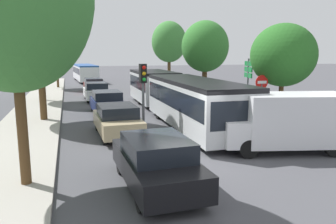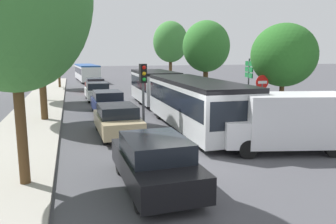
{
  "view_description": "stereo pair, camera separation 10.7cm",
  "coord_description": "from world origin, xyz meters",
  "px_view_note": "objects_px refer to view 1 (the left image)",
  "views": [
    {
      "loc": [
        -4.16,
        -10.33,
        3.84
      ],
      "look_at": [
        0.2,
        3.98,
        1.2
      ],
      "focal_mm": 35.0,
      "sensor_mm": 36.0,
      "label": 1
    },
    {
      "loc": [
        -4.06,
        -10.36,
        3.84
      ],
      "look_at": [
        0.2,
        3.98,
        1.2
      ],
      "focal_mm": 35.0,
      "sensor_mm": 36.0,
      "label": 2
    }
  ],
  "objects_px": {
    "white_van": "(289,121)",
    "tree_left_far": "(39,35)",
    "traffic_light": "(143,83)",
    "queued_car_navy": "(107,102)",
    "queued_car_tan": "(117,120)",
    "no_entry_sign": "(261,94)",
    "articulated_bus": "(173,93)",
    "tree_right_near": "(283,55)",
    "queued_car_white": "(96,91)",
    "direction_sign_post": "(248,76)",
    "queued_car_black": "(156,162)",
    "tree_right_far": "(170,43)",
    "city_bus_rear": "(85,72)",
    "tree_right_mid": "(205,47)",
    "tree_left_distant": "(56,48)",
    "queued_car_red": "(94,85)",
    "tree_left_mid": "(37,21)"
  },
  "relations": [
    {
      "from": "queued_car_black",
      "to": "queued_car_tan",
      "type": "height_order",
      "value": "queued_car_black"
    },
    {
      "from": "traffic_light",
      "to": "tree_right_far",
      "type": "distance_m",
      "value": 22.22
    },
    {
      "from": "queued_car_navy",
      "to": "tree_left_mid",
      "type": "relative_size",
      "value": 0.49
    },
    {
      "from": "white_van",
      "to": "queued_car_navy",
      "type": "bearing_deg",
      "value": -46.54
    },
    {
      "from": "queued_car_black",
      "to": "no_entry_sign",
      "type": "xyz_separation_m",
      "value": [
        6.93,
        5.47,
        1.11
      ]
    },
    {
      "from": "articulated_bus",
      "to": "queued_car_tan",
      "type": "relative_size",
      "value": 4.0
    },
    {
      "from": "queued_car_navy",
      "to": "direction_sign_post",
      "type": "relative_size",
      "value": 1.22
    },
    {
      "from": "white_van",
      "to": "tree_left_far",
      "type": "distance_m",
      "value": 20.91
    },
    {
      "from": "white_van",
      "to": "tree_right_near",
      "type": "height_order",
      "value": "tree_right_near"
    },
    {
      "from": "queued_car_white",
      "to": "traffic_light",
      "type": "distance_m",
      "value": 12.92
    },
    {
      "from": "city_bus_rear",
      "to": "tree_left_distant",
      "type": "height_order",
      "value": "tree_left_distant"
    },
    {
      "from": "queued_car_white",
      "to": "direction_sign_post",
      "type": "height_order",
      "value": "direction_sign_post"
    },
    {
      "from": "queued_car_tan",
      "to": "tree_right_far",
      "type": "relative_size",
      "value": 0.58
    },
    {
      "from": "traffic_light",
      "to": "queued_car_navy",
      "type": "bearing_deg",
      "value": -179.15
    },
    {
      "from": "white_van",
      "to": "tree_left_far",
      "type": "xyz_separation_m",
      "value": [
        -10.35,
        17.71,
        4.08
      ]
    },
    {
      "from": "queued_car_tan",
      "to": "tree_right_mid",
      "type": "bearing_deg",
      "value": -44.1
    },
    {
      "from": "articulated_bus",
      "to": "tree_left_distant",
      "type": "height_order",
      "value": "tree_left_distant"
    },
    {
      "from": "queued_car_red",
      "to": "city_bus_rear",
      "type": "bearing_deg",
      "value": -1.02
    },
    {
      "from": "articulated_bus",
      "to": "queued_car_black",
      "type": "relative_size",
      "value": 3.94
    },
    {
      "from": "tree_left_distant",
      "to": "tree_right_mid",
      "type": "xyz_separation_m",
      "value": [
        11.65,
        -14.95,
        -0.13
      ]
    },
    {
      "from": "no_entry_sign",
      "to": "tree_left_far",
      "type": "bearing_deg",
      "value": -141.55
    },
    {
      "from": "no_entry_sign",
      "to": "direction_sign_post",
      "type": "distance_m",
      "value": 3.18
    },
    {
      "from": "articulated_bus",
      "to": "tree_right_near",
      "type": "xyz_separation_m",
      "value": [
        4.38,
        -4.79,
        2.31
      ]
    },
    {
      "from": "tree_right_far",
      "to": "tree_left_far",
      "type": "bearing_deg",
      "value": -150.64
    },
    {
      "from": "queued_car_navy",
      "to": "queued_car_red",
      "type": "height_order",
      "value": "queued_car_navy"
    },
    {
      "from": "tree_right_near",
      "to": "tree_right_far",
      "type": "xyz_separation_m",
      "value": [
        0.54,
        21.33,
        1.3
      ]
    },
    {
      "from": "city_bus_rear",
      "to": "tree_right_mid",
      "type": "distance_m",
      "value": 25.88
    },
    {
      "from": "tree_left_distant",
      "to": "queued_car_navy",
      "type": "bearing_deg",
      "value": -79.05
    },
    {
      "from": "queued_car_black",
      "to": "direction_sign_post",
      "type": "distance_m",
      "value": 11.68
    },
    {
      "from": "tree_right_far",
      "to": "white_van",
      "type": "bearing_deg",
      "value": -96.45
    },
    {
      "from": "queued_car_tan",
      "to": "queued_car_white",
      "type": "bearing_deg",
      "value": -1.7
    },
    {
      "from": "tree_right_mid",
      "to": "tree_right_far",
      "type": "height_order",
      "value": "tree_right_far"
    },
    {
      "from": "tree_left_mid",
      "to": "tree_left_far",
      "type": "height_order",
      "value": "tree_left_mid"
    },
    {
      "from": "tree_left_mid",
      "to": "tree_right_near",
      "type": "distance_m",
      "value": 13.34
    },
    {
      "from": "queued_car_tan",
      "to": "tree_left_far",
      "type": "height_order",
      "value": "tree_left_far"
    },
    {
      "from": "queued_car_black",
      "to": "queued_car_tan",
      "type": "relative_size",
      "value": 1.02
    },
    {
      "from": "queued_car_white",
      "to": "white_van",
      "type": "bearing_deg",
      "value": -161.8
    },
    {
      "from": "queued_car_tan",
      "to": "direction_sign_post",
      "type": "distance_m",
      "value": 8.5
    },
    {
      "from": "queued_car_red",
      "to": "no_entry_sign",
      "type": "height_order",
      "value": "no_entry_sign"
    },
    {
      "from": "queued_car_black",
      "to": "queued_car_white",
      "type": "xyz_separation_m",
      "value": [
        -0.12,
        19.19,
        -0.0
      ]
    },
    {
      "from": "queued_car_navy",
      "to": "tree_left_distant",
      "type": "relative_size",
      "value": 0.64
    },
    {
      "from": "city_bus_rear",
      "to": "white_van",
      "type": "distance_m",
      "value": 38.42
    },
    {
      "from": "queued_car_tan",
      "to": "no_entry_sign",
      "type": "xyz_separation_m",
      "value": [
        7.12,
        -1.03,
        1.12
      ]
    },
    {
      "from": "queued_car_black",
      "to": "tree_left_distant",
      "type": "bearing_deg",
      "value": 5.13
    },
    {
      "from": "tree_left_mid",
      "to": "queued_car_white",
      "type": "bearing_deg",
      "value": 65.7
    },
    {
      "from": "queued_car_black",
      "to": "queued_car_tan",
      "type": "distance_m",
      "value": 6.5
    },
    {
      "from": "city_bus_rear",
      "to": "tree_left_far",
      "type": "distance_m",
      "value": 21.09
    },
    {
      "from": "tree_left_mid",
      "to": "tree_right_far",
      "type": "distance_m",
      "value": 20.48
    },
    {
      "from": "white_van",
      "to": "tree_right_near",
      "type": "xyz_separation_m",
      "value": [
        2.31,
        3.8,
        2.55
      ]
    },
    {
      "from": "direction_sign_post",
      "to": "no_entry_sign",
      "type": "bearing_deg",
      "value": 85.53
    }
  ]
}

